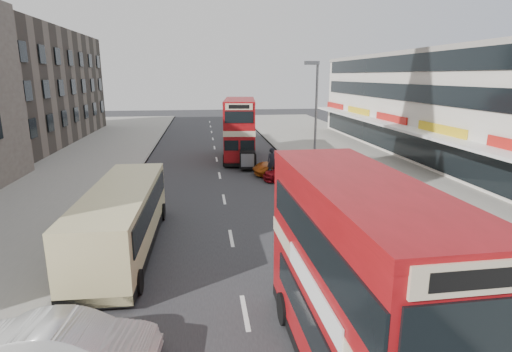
{
  "coord_description": "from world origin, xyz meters",
  "views": [
    {
      "loc": [
        -1.13,
        -9.18,
        7.18
      ],
      "look_at": [
        0.94,
        6.5,
        3.26
      ],
      "focal_mm": 28.45,
      "sensor_mm": 36.0,
      "label": 1
    }
  ],
  "objects_px": {
    "bus_main": "(358,283)",
    "car_right_a": "(294,171)",
    "bus_second": "(240,129)",
    "car_left_front": "(71,346)",
    "cyclist": "(272,169)",
    "car_right_b": "(284,166)",
    "coach": "(122,217)",
    "pedestrian_near": "(360,177)",
    "street_lamp": "(315,112)"
  },
  "relations": [
    {
      "from": "bus_main",
      "to": "car_right_a",
      "type": "distance_m",
      "value": 19.33
    },
    {
      "from": "bus_second",
      "to": "car_left_front",
      "type": "xyz_separation_m",
      "value": [
        -6.61,
        -25.79,
        -1.96
      ]
    },
    {
      "from": "car_left_front",
      "to": "cyclist",
      "type": "bearing_deg",
      "value": -18.69
    },
    {
      "from": "car_right_b",
      "to": "bus_second",
      "type": "bearing_deg",
      "value": -162.75
    },
    {
      "from": "coach",
      "to": "car_right_a",
      "type": "bearing_deg",
      "value": 48.88
    },
    {
      "from": "coach",
      "to": "pedestrian_near",
      "type": "xyz_separation_m",
      "value": [
        13.26,
        7.46,
        -0.55
      ]
    },
    {
      "from": "coach",
      "to": "car_right_b",
      "type": "xyz_separation_m",
      "value": [
        9.28,
        12.37,
        -0.85
      ]
    },
    {
      "from": "bus_second",
      "to": "car_left_front",
      "type": "distance_m",
      "value": 26.7
    },
    {
      "from": "car_right_b",
      "to": "pedestrian_near",
      "type": "xyz_separation_m",
      "value": [
        3.98,
        -4.91,
        0.3
      ]
    },
    {
      "from": "car_left_front",
      "to": "cyclist",
      "type": "xyz_separation_m",
      "value": [
        8.15,
        18.13,
        0.12
      ]
    },
    {
      "from": "bus_main",
      "to": "car_left_front",
      "type": "bearing_deg",
      "value": -10.64
    },
    {
      "from": "street_lamp",
      "to": "bus_main",
      "type": "height_order",
      "value": "street_lamp"
    },
    {
      "from": "coach",
      "to": "car_left_front",
      "type": "relative_size",
      "value": 2.26
    },
    {
      "from": "bus_main",
      "to": "pedestrian_near",
      "type": "relative_size",
      "value": 5.51
    },
    {
      "from": "coach",
      "to": "car_right_b",
      "type": "bearing_deg",
      "value": 54.18
    },
    {
      "from": "bus_main",
      "to": "bus_second",
      "type": "xyz_separation_m",
      "value": [
        -0.22,
        26.93,
        0.13
      ]
    },
    {
      "from": "bus_main",
      "to": "coach",
      "type": "bearing_deg",
      "value": -51.88
    },
    {
      "from": "cyclist",
      "to": "car_left_front",
      "type": "bearing_deg",
      "value": -115.52
    },
    {
      "from": "cyclist",
      "to": "pedestrian_near",
      "type": "bearing_deg",
      "value": -35.48
    },
    {
      "from": "pedestrian_near",
      "to": "car_left_front",
      "type": "bearing_deg",
      "value": 40.15
    },
    {
      "from": "coach",
      "to": "car_right_a",
      "type": "height_order",
      "value": "coach"
    },
    {
      "from": "coach",
      "to": "pedestrian_near",
      "type": "relative_size",
      "value": 6.05
    },
    {
      "from": "car_right_a",
      "to": "bus_main",
      "type": "bearing_deg",
      "value": -10.04
    },
    {
      "from": "bus_main",
      "to": "cyclist",
      "type": "bearing_deg",
      "value": -95.11
    },
    {
      "from": "bus_main",
      "to": "cyclist",
      "type": "height_order",
      "value": "bus_main"
    },
    {
      "from": "bus_second",
      "to": "car_right_a",
      "type": "distance_m",
      "value": 8.71
    },
    {
      "from": "car_right_a",
      "to": "car_right_b",
      "type": "distance_m",
      "value": 1.74
    },
    {
      "from": "car_right_a",
      "to": "street_lamp",
      "type": "bearing_deg",
      "value": 91.41
    },
    {
      "from": "street_lamp",
      "to": "pedestrian_near",
      "type": "height_order",
      "value": "street_lamp"
    },
    {
      "from": "car_left_front",
      "to": "cyclist",
      "type": "distance_m",
      "value": 19.88
    },
    {
      "from": "bus_main",
      "to": "car_left_front",
      "type": "height_order",
      "value": "bus_main"
    },
    {
      "from": "bus_main",
      "to": "car_right_a",
      "type": "height_order",
      "value": "bus_main"
    },
    {
      "from": "street_lamp",
      "to": "car_right_a",
      "type": "xyz_separation_m",
      "value": [
        -1.39,
        -0.07,
        -4.15
      ]
    },
    {
      "from": "car_left_front",
      "to": "pedestrian_near",
      "type": "relative_size",
      "value": 2.67
    },
    {
      "from": "bus_second",
      "to": "street_lamp",
      "type": "bearing_deg",
      "value": 125.51
    },
    {
      "from": "street_lamp",
      "to": "car_right_a",
      "type": "bearing_deg",
      "value": -177.01
    },
    {
      "from": "bus_second",
      "to": "car_right_b",
      "type": "bearing_deg",
      "value": 119.1
    },
    {
      "from": "car_left_front",
      "to": "car_right_b",
      "type": "bearing_deg",
      "value": -19.82
    },
    {
      "from": "bus_main",
      "to": "cyclist",
      "type": "distance_m",
      "value": 19.39
    },
    {
      "from": "street_lamp",
      "to": "bus_main",
      "type": "bearing_deg",
      "value": -102.47
    },
    {
      "from": "bus_main",
      "to": "cyclist",
      "type": "xyz_separation_m",
      "value": [
        1.32,
        19.27,
        -1.71
      ]
    },
    {
      "from": "pedestrian_near",
      "to": "car_right_a",
      "type": "bearing_deg",
      "value": -49.62
    },
    {
      "from": "street_lamp",
      "to": "car_right_b",
      "type": "height_order",
      "value": "street_lamp"
    },
    {
      "from": "street_lamp",
      "to": "cyclist",
      "type": "height_order",
      "value": "street_lamp"
    },
    {
      "from": "bus_second",
      "to": "car_left_front",
      "type": "relative_size",
      "value": 2.21
    },
    {
      "from": "bus_main",
      "to": "car_left_front",
      "type": "xyz_separation_m",
      "value": [
        -6.83,
        1.14,
        -1.83
      ]
    },
    {
      "from": "bus_main",
      "to": "coach",
      "type": "relative_size",
      "value": 0.91
    },
    {
      "from": "street_lamp",
      "to": "bus_second",
      "type": "bearing_deg",
      "value": 119.56
    },
    {
      "from": "car_right_b",
      "to": "cyclist",
      "type": "distance_m",
      "value": 1.84
    },
    {
      "from": "car_right_b",
      "to": "car_right_a",
      "type": "bearing_deg",
      "value": 7.19
    }
  ]
}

